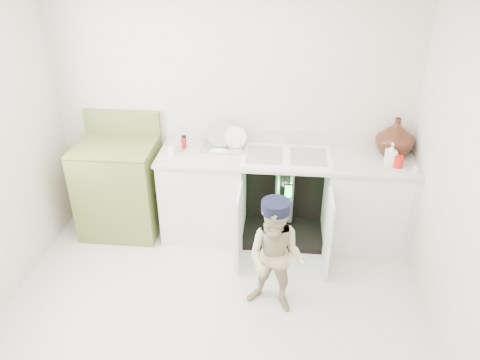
% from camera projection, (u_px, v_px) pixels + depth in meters
% --- Properties ---
extents(ground, '(3.50, 3.50, 0.00)m').
position_uv_depth(ground, '(213.00, 316.00, 3.84)').
color(ground, beige).
rests_on(ground, ground).
extents(room_shell, '(6.00, 5.50, 1.26)m').
position_uv_depth(room_shell, '(207.00, 184.00, 3.23)').
color(room_shell, beige).
rests_on(room_shell, ground).
extents(counter_run, '(2.44, 1.02, 1.27)m').
position_uv_depth(counter_run, '(289.00, 194.00, 4.61)').
color(counter_run, white).
rests_on(counter_run, ground).
extents(avocado_stove, '(0.77, 0.65, 1.20)m').
position_uv_depth(avocado_stove, '(120.00, 186.00, 4.72)').
color(avocado_stove, olive).
rests_on(avocado_stove, ground).
extents(repair_worker, '(0.57, 0.95, 1.02)m').
position_uv_depth(repair_worker, '(276.00, 258.00, 3.70)').
color(repair_worker, beige).
rests_on(repair_worker, ground).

